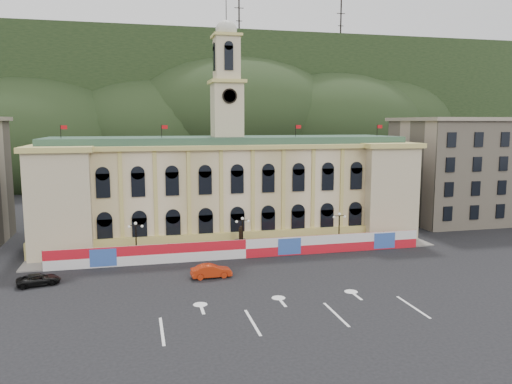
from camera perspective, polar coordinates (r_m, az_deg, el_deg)
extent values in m
plane|color=black|center=(52.51, 2.42, -11.81)|extent=(260.00, 260.00, 0.00)
cube|color=black|center=(178.05, -9.30, 9.23)|extent=(230.00, 70.00, 44.00)
cube|color=#595651|center=(165.29, 3.66, 12.20)|extent=(22.00, 8.00, 14.00)
cube|color=#595651|center=(159.42, -26.44, 10.11)|extent=(16.00, 7.00, 10.00)
cylinder|color=black|center=(169.04, -1.95, 18.96)|extent=(0.50, 0.50, 20.00)
cylinder|color=black|center=(179.33, 9.66, 18.21)|extent=(0.50, 0.50, 20.00)
cube|color=beige|center=(77.46, -3.27, -0.03)|extent=(55.00, 15.00, 14.00)
cube|color=tan|center=(71.01, -2.09, -5.53)|extent=(56.00, 0.80, 2.40)
cube|color=tan|center=(76.79, -3.31, 5.37)|extent=(56.20, 16.20, 0.60)
cube|color=#30513D|center=(76.76, -3.31, 5.89)|extent=(53.00, 13.00, 1.20)
cube|color=beige|center=(75.88, -20.86, -0.72)|extent=(8.00, 17.00, 14.00)
cube|color=beige|center=(83.95, 12.84, 0.40)|extent=(8.00, 17.00, 14.00)
cube|color=beige|center=(76.73, -3.34, 9.32)|extent=(4.40, 4.40, 8.00)
cube|color=tan|center=(76.95, -3.37, 12.45)|extent=(5.20, 5.20, 0.50)
cube|color=beige|center=(77.28, -3.39, 14.89)|extent=(3.60, 3.60, 6.50)
cube|color=tan|center=(77.76, -3.41, 17.38)|extent=(4.20, 4.20, 0.40)
cylinder|color=black|center=(74.55, -3.03, 10.90)|extent=(2.20, 0.20, 2.20)
ellipsoid|color=beige|center=(77.91, -3.41, 18.03)|extent=(3.20, 3.20, 2.72)
cylinder|color=black|center=(78.54, -3.44, 20.33)|extent=(0.12, 0.12, 5.00)
cube|color=tan|center=(97.22, 22.18, 2.20)|extent=(20.00, 16.00, 18.00)
cube|color=gray|center=(96.83, 22.47, 7.69)|extent=(21.00, 17.00, 0.60)
cube|color=red|center=(66.06, -1.18, -6.51)|extent=(50.00, 0.25, 2.50)
cube|color=#3255A8|center=(64.63, -17.07, -7.20)|extent=(3.20, 0.05, 2.20)
cube|color=#3255A8|center=(67.43, 3.86, -6.23)|extent=(3.20, 0.05, 2.20)
cube|color=#3255A8|center=(72.77, 14.48, -5.41)|extent=(3.20, 0.05, 2.20)
cube|color=slate|center=(68.96, -1.68, -6.90)|extent=(56.00, 5.50, 0.16)
cube|color=#595651|center=(68.99, -1.72, -6.19)|extent=(1.40, 1.40, 1.80)
cylinder|color=black|center=(68.59, -1.73, -4.81)|extent=(0.60, 0.60, 1.60)
sphere|color=black|center=(68.40, -1.73, -4.07)|extent=(0.44, 0.44, 0.44)
cylinder|color=black|center=(66.84, -13.47, -7.54)|extent=(0.44, 0.44, 0.30)
cylinder|color=black|center=(66.28, -13.53, -5.66)|extent=(0.18, 0.18, 4.80)
cube|color=black|center=(65.78, -13.60, -3.72)|extent=(1.60, 0.08, 0.08)
sphere|color=silver|center=(65.82, -14.29, -3.87)|extent=(0.36, 0.36, 0.36)
sphere|color=silver|center=(65.82, -12.90, -3.82)|extent=(0.36, 0.36, 0.36)
sphere|color=silver|center=(65.74, -13.60, -3.50)|extent=(0.40, 0.40, 0.40)
cylinder|color=black|center=(68.23, -1.55, -7.00)|extent=(0.44, 0.44, 0.30)
cylinder|color=black|center=(67.68, -1.55, -5.16)|extent=(0.18, 0.18, 4.80)
cube|color=black|center=(67.20, -1.56, -3.25)|extent=(1.60, 0.08, 0.08)
sphere|color=silver|center=(67.07, -2.23, -3.40)|extent=(0.36, 0.36, 0.36)
sphere|color=silver|center=(67.40, -0.89, -3.34)|extent=(0.36, 0.36, 0.36)
sphere|color=silver|center=(67.15, -1.56, -3.04)|extent=(0.40, 0.40, 0.40)
cylinder|color=black|center=(72.36, 9.43, -6.23)|extent=(0.44, 0.44, 0.30)
cylinder|color=black|center=(71.84, 9.47, -4.49)|extent=(0.18, 0.18, 4.80)
cube|color=black|center=(71.39, 9.51, -2.69)|extent=(1.60, 0.08, 0.08)
sphere|color=silver|center=(71.11, 8.91, -2.84)|extent=(0.36, 0.36, 0.36)
sphere|color=silver|center=(71.73, 10.10, -2.78)|extent=(0.36, 0.36, 0.36)
sphere|color=silver|center=(71.34, 9.51, -2.49)|extent=(0.40, 0.40, 0.40)
imported|color=#B62A0D|center=(58.40, -5.13, -8.98)|extent=(2.11, 4.85, 1.54)
imported|color=black|center=(60.55, -23.59, -9.15)|extent=(4.25, 5.54, 1.26)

